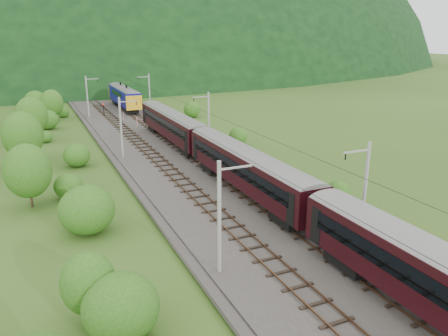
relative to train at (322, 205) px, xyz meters
name	(u,v)px	position (x,y,z in m)	size (l,w,h in m)	color
ground	(295,257)	(-2.40, -0.26, -3.74)	(600.00, 600.00, 0.00)	#2E4B17
railbed	(237,209)	(-2.40, 9.74, -3.59)	(14.00, 220.00, 0.30)	#38332D
track_left	(214,211)	(-4.80, 9.74, -3.37)	(2.40, 220.00, 0.27)	brown
track_right	(259,203)	(0.00, 9.74, -3.37)	(2.40, 220.00, 0.27)	brown
catenary_left	(122,126)	(-8.52, 31.74, 0.76)	(2.54, 192.28, 8.00)	gray
catenary_right	(208,119)	(3.72, 31.74, 0.76)	(2.54, 192.28, 8.00)	gray
overhead_wires	(238,138)	(-2.40, 9.74, 3.36)	(4.83, 198.00, 0.03)	black
mountain_main	(53,62)	(-2.40, 259.74, -3.74)	(504.00, 360.00, 244.00)	black
train	(322,205)	(0.00, 0.00, 0.00)	(3.18, 153.36, 5.55)	black
hazard_post_near	(123,116)	(-2.94, 58.36, -2.77)	(0.14, 0.14, 1.35)	red
hazard_post_far	(137,122)	(-2.03, 51.03, -2.59)	(0.18, 0.18, 1.70)	red
signal	(104,109)	(-5.67, 63.82, -1.99)	(0.27, 0.27, 2.47)	black
vegetation_left	(64,191)	(-17.34, 13.58, -0.78)	(13.03, 144.31, 7.08)	#265316
vegetation_right	(366,191)	(9.80, 5.99, -2.36)	(5.95, 100.69, 3.13)	#265316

